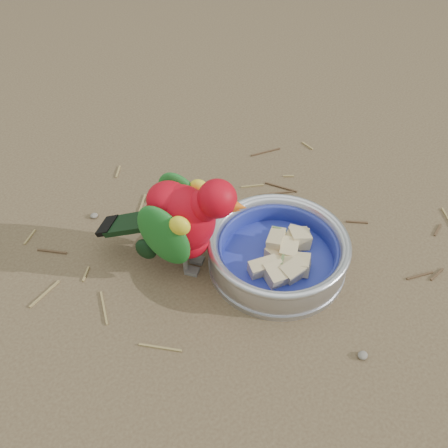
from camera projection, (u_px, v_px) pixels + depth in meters
ground at (273, 284)px, 0.80m from camera, size 60.00×60.00×0.00m
food_bowl at (277, 262)px, 0.83m from camera, size 0.23×0.23×0.02m
bowl_wall at (278, 250)px, 0.81m from camera, size 0.23×0.23×0.04m
fruit_wedges at (278, 253)px, 0.81m from camera, size 0.14×0.14×0.03m
lory_parrot at (183, 226)px, 0.77m from camera, size 0.22×0.24×0.18m
ground_debris at (235, 263)px, 0.83m from camera, size 0.90×0.80×0.01m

